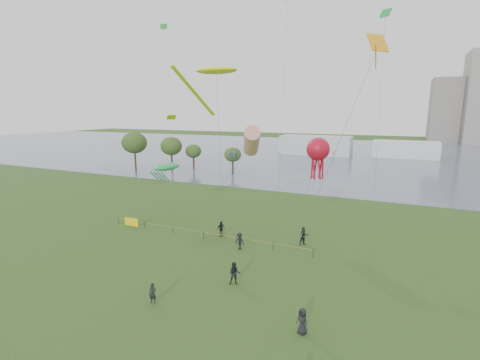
% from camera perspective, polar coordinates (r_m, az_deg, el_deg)
% --- Properties ---
extents(ground_plane, '(400.00, 400.00, 0.00)m').
position_cam_1_polar(ground_plane, '(24.04, -10.80, -23.59)').
color(ground_plane, '#213D13').
extents(lake, '(400.00, 120.00, 0.08)m').
position_cam_1_polar(lake, '(117.31, 18.51, 3.96)').
color(lake, slate).
rests_on(lake, ground_plane).
extents(building_low, '(16.00, 18.00, 28.00)m').
position_cam_1_polar(building_low, '(185.03, 31.17, 9.74)').
color(building_low, slate).
rests_on(building_low, ground_plane).
extents(pavilion_left, '(22.00, 8.00, 6.00)m').
position_cam_1_polar(pavilion_left, '(113.93, 12.31, 5.60)').
color(pavilion_left, silver).
rests_on(pavilion_left, ground_plane).
extents(pavilion_right, '(18.00, 7.00, 5.00)m').
position_cam_1_polar(pavilion_right, '(114.49, 25.47, 4.54)').
color(pavilion_right, silver).
rests_on(pavilion_right, ground_plane).
extents(trees, '(26.93, 12.44, 8.95)m').
position_cam_1_polar(trees, '(82.12, -12.17, 5.40)').
color(trees, '#382719').
rests_on(trees, ground_plane).
extents(fence, '(24.07, 0.07, 1.05)m').
position_cam_1_polar(fence, '(41.71, -13.36, -7.39)').
color(fence, black).
rests_on(fence, ground_plane).
extents(spectator_a, '(1.10, 1.00, 1.86)m').
position_cam_1_polar(spectator_a, '(28.69, -0.91, -15.10)').
color(spectator_a, black).
rests_on(spectator_a, ground_plane).
extents(spectator_b, '(1.23, 0.88, 1.72)m').
position_cam_1_polar(spectator_b, '(35.34, -0.09, -9.99)').
color(spectator_b, black).
rests_on(spectator_b, ground_plane).
extents(spectator_c, '(0.87, 1.08, 1.72)m').
position_cam_1_polar(spectator_c, '(38.89, -3.13, -7.99)').
color(spectator_c, black).
rests_on(spectator_c, ground_plane).
extents(spectator_d, '(0.99, 0.87, 1.70)m').
position_cam_1_polar(spectator_d, '(23.59, 10.18, -21.82)').
color(spectator_d, black).
rests_on(spectator_d, ground_plane).
extents(spectator_f, '(0.62, 0.47, 1.55)m').
position_cam_1_polar(spectator_f, '(27.02, -14.14, -17.59)').
color(spectator_f, black).
rests_on(spectator_f, ground_plane).
extents(spectator_g, '(1.17, 1.13, 1.90)m').
position_cam_1_polar(spectator_g, '(37.03, 10.42, -9.03)').
color(spectator_g, black).
rests_on(spectator_g, ground_plane).
extents(kite_stingray, '(4.52, 9.89, 18.03)m').
position_cam_1_polar(kite_stingray, '(36.53, -4.01, 17.37)').
color(kite_stingray, '#3F3F42').
extents(kite_windsock, '(6.97, 9.29, 12.15)m').
position_cam_1_polar(kite_windsock, '(40.56, 1.90, 6.36)').
color(kite_windsock, '#3F3F42').
extents(kite_creature, '(2.60, 9.27, 7.02)m').
position_cam_1_polar(kite_creature, '(46.08, -11.93, 2.11)').
color(kite_creature, '#3F3F42').
extents(kite_octopus, '(2.43, 7.67, 11.21)m').
position_cam_1_polar(kite_octopus, '(33.96, 12.69, 4.83)').
color(kite_octopus, '#3F3F42').
extents(kite_delta, '(5.02, 14.96, 18.69)m').
position_cam_1_polar(kite_delta, '(25.16, 20.81, 18.11)').
color(kite_delta, '#3F3F42').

